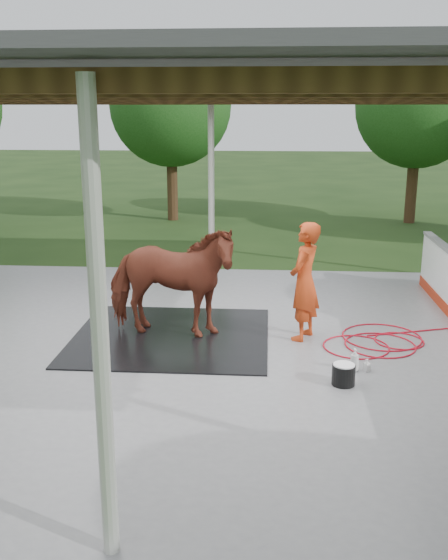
# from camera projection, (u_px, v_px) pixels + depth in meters

# --- Properties ---
(ground) EXTENTS (100.00, 100.00, 0.00)m
(ground) POSITION_uv_depth(u_px,v_px,m) (185.00, 350.00, 9.81)
(ground) COLOR #1E3814
(concrete_slab) EXTENTS (12.00, 10.00, 0.05)m
(concrete_slab) POSITION_uv_depth(u_px,v_px,m) (185.00, 348.00, 9.80)
(concrete_slab) COLOR slate
(concrete_slab) RESTS_ON ground
(pavilion_structure) EXTENTS (12.60, 10.60, 4.05)m
(pavilion_structure) POSITION_uv_depth(u_px,v_px,m) (180.00, 87.00, 8.77)
(pavilion_structure) COLOR beige
(pavilion_structure) RESTS_ON ground
(tree_belt) EXTENTS (28.00, 28.00, 5.80)m
(tree_belt) POSITION_uv_depth(u_px,v_px,m) (208.00, 101.00, 9.66)
(tree_belt) COLOR #382314
(tree_belt) RESTS_ON ground
(rubber_mat) EXTENTS (3.17, 2.97, 0.02)m
(rubber_mat) POSITION_uv_depth(u_px,v_px,m) (171.00, 336.00, 10.24)
(rubber_mat) COLOR black
(rubber_mat) RESTS_ON concrete_slab
(horse) EXTENTS (2.29, 1.24, 1.85)m
(horse) POSITION_uv_depth(u_px,v_px,m) (170.00, 281.00, 9.99)
(horse) COLOR maroon
(horse) RESTS_ON rubber_mat
(handler) EXTENTS (0.71, 0.83, 1.92)m
(handler) POSITION_uv_depth(u_px,v_px,m) (304.00, 281.00, 9.93)
(handler) COLOR #B73713
(handler) RESTS_ON concrete_slab
(wash_bucket) EXTENTS (0.32, 0.32, 0.30)m
(wash_bucket) POSITION_uv_depth(u_px,v_px,m) (344.00, 374.00, 8.42)
(wash_bucket) COLOR black
(wash_bucket) RESTS_ON concrete_slab
(soap_bottle_a) EXTENTS (0.15, 0.15, 0.33)m
(soap_bottle_a) POSITION_uv_depth(u_px,v_px,m) (355.00, 360.00, 8.87)
(soap_bottle_a) COLOR silver
(soap_bottle_a) RESTS_ON concrete_slab
(soap_bottle_b) EXTENTS (0.12, 0.12, 0.18)m
(soap_bottle_b) POSITION_uv_depth(u_px,v_px,m) (367.00, 365.00, 8.87)
(soap_bottle_b) COLOR #338CD8
(soap_bottle_b) RESTS_ON concrete_slab
(hose_coil) EXTENTS (2.25, 1.64, 0.02)m
(hose_coil) POSITION_uv_depth(u_px,v_px,m) (378.00, 342.00, 9.99)
(hose_coil) COLOR red
(hose_coil) RESTS_ON concrete_slab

